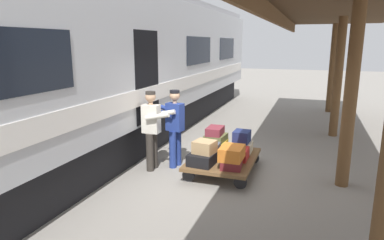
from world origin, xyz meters
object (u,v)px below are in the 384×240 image
suitcase_yellow_case (217,145)px  suitcase_olive_duffel (216,138)px  porter_by_door (152,128)px  suitcase_slate_roller (210,150)px  train_car (90,70)px  suitcase_navy_fabric (242,137)px  suitcase_orange_carryall (232,153)px  porter_in_overalls (174,126)px  suitcase_maroon_trunk (232,163)px  suitcase_burgundy_valise (215,131)px  suitcase_cream_canvas (242,147)px  suitcase_red_plastic (237,154)px  suitcase_black_hardshell (203,158)px  suitcase_tan_vintage (205,147)px  luggage_cart (223,159)px

suitcase_yellow_case → suitcase_olive_duffel: bearing=14.8°
porter_by_door → suitcase_slate_roller: bearing=-163.1°
train_car → suitcase_navy_fabric: 3.84m
suitcase_orange_carryall → porter_in_overalls: 1.52m
suitcase_maroon_trunk → suitcase_burgundy_valise: bearing=-58.0°
suitcase_olive_duffel → porter_in_overalls: bearing=33.0°
suitcase_olive_duffel → suitcase_navy_fabric: bearing=179.6°
suitcase_cream_canvas → porter_in_overalls: bearing=20.5°
suitcase_red_plastic → porter_by_door: bearing=11.5°
suitcase_yellow_case → suitcase_burgundy_valise: size_ratio=1.18×
suitcase_maroon_trunk → suitcase_olive_duffel: size_ratio=1.00×
suitcase_cream_canvas → suitcase_red_plastic: bearing=90.0°
suitcase_burgundy_valise → suitcase_black_hardshell: bearing=92.2°
suitcase_tan_vintage → porter_in_overalls: 1.01m
luggage_cart → suitcase_olive_duffel: size_ratio=3.41×
suitcase_orange_carryall → porter_in_overalls: bearing=-19.6°
suitcase_yellow_case → suitcase_slate_roller: bearing=90.0°
suitcase_tan_vintage → suitcase_slate_roller: bearing=-86.6°
suitcase_tan_vintage → suitcase_red_plastic: bearing=-137.5°
suitcase_burgundy_valise → suitcase_slate_roller: bearing=94.5°
suitcase_black_hardshell → porter_in_overalls: 1.07m
luggage_cart → suitcase_cream_canvas: suitcase_cream_canvas is taller
suitcase_black_hardshell → suitcase_tan_vintage: suitcase_tan_vintage is taller
train_car → porter_by_door: train_car is taller
suitcase_maroon_trunk → suitcase_burgundy_valise: size_ratio=1.08×
suitcase_navy_fabric → suitcase_orange_carryall: (-0.01, 1.02, -0.06)m
suitcase_red_plastic → suitcase_tan_vintage: bearing=42.5°
train_car → suitcase_cream_canvas: (-3.57, -0.42, -1.63)m
suitcase_yellow_case → suitcase_orange_carryall: bearing=119.7°
porter_by_door → suitcase_cream_canvas: bearing=-153.9°
luggage_cart → suitcase_tan_vintage: bearing=62.8°
suitcase_tan_vintage → suitcase_maroon_trunk: bearing=-179.9°
suitcase_maroon_trunk → suitcase_yellow_case: size_ratio=0.92×
train_car → porter_by_door: 2.18m
suitcase_cream_canvas → suitcase_yellow_case: 0.58m
suitcase_cream_canvas → porter_in_overalls: size_ratio=0.26×
suitcase_olive_duffel → suitcase_maroon_trunk: bearing=120.9°
porter_in_overalls → luggage_cart: bearing=-179.2°
suitcase_red_plastic → suitcase_cream_canvas: (0.00, -0.51, -0.00)m
suitcase_red_plastic → suitcase_maroon_trunk: (0.00, 0.51, -0.03)m
train_car → suitcase_tan_vintage: train_car is taller
suitcase_black_hardshell → porter_in_overalls: bearing=-31.0°
suitcase_black_hardshell → suitcase_slate_roller: bearing=-90.0°
suitcase_maroon_trunk → porter_in_overalls: size_ratio=0.32×
suitcase_maroon_trunk → suitcase_navy_fabric: (0.01, -1.01, 0.27)m
luggage_cart → porter_in_overalls: porter_in_overalls is taller
train_car → luggage_cart: 3.74m
suitcase_olive_duffel → suitcase_orange_carryall: size_ratio=0.97×
luggage_cart → suitcase_olive_duffel: bearing=-58.1°
train_car → suitcase_black_hardshell: size_ratio=33.20×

